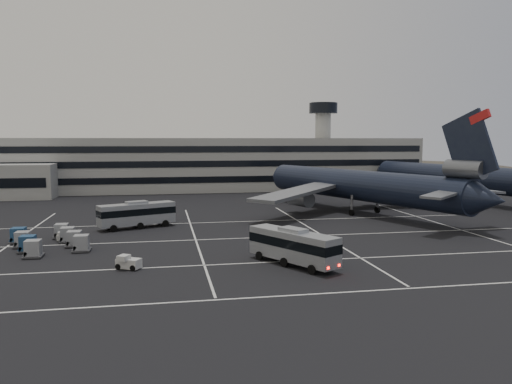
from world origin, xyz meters
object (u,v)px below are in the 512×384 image
bus_near (293,245)px  bus_far (137,213)px  trijet_main (360,185)px  uld_cluster (49,239)px  tug_a (62,236)px

bus_near → bus_far: bus_far is taller
bus_near → bus_far: 32.11m
trijet_main → bus_far: 40.75m
bus_near → uld_cluster: bearing=122.3°
bus_far → tug_a: (-9.50, -8.15, -1.72)m
uld_cluster → tug_a: bearing=77.5°
bus_near → tug_a: bus_near is taller
bus_far → uld_cluster: bus_far is taller
trijet_main → tug_a: trijet_main is taller
trijet_main → uld_cluster: trijet_main is taller
tug_a → uld_cluster: bearing=-98.7°
trijet_main → tug_a: bearing=177.4°
trijet_main → bus_near: 41.47m
trijet_main → bus_near: (-21.99, -35.03, -3.02)m
trijet_main → bus_near: bearing=-143.2°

